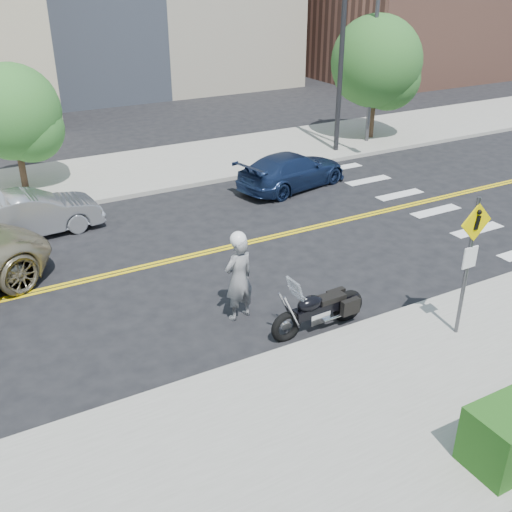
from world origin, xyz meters
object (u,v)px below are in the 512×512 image
at_px(parked_car_silver, 31,214).
at_px(parked_car_blue, 292,170).
at_px(motorcycle, 319,301).
at_px(motorcyclist, 239,276).
at_px(pedestrian_sign, 470,254).

bearing_deg(parked_car_silver, parked_car_blue, -95.14).
bearing_deg(parked_car_silver, motorcycle, -155.42).
bearing_deg(motorcycle, motorcyclist, 134.19).
distance_m(parked_car_silver, parked_car_blue, 8.71).
distance_m(motorcycle, parked_car_silver, 9.22).
relative_size(parked_car_silver, parked_car_blue, 0.92).
height_order(pedestrian_sign, motorcyclist, pedestrian_sign).
relative_size(pedestrian_sign, parked_car_blue, 0.71).
bearing_deg(parked_car_silver, pedestrian_sign, -149.54).
relative_size(pedestrian_sign, parked_car_silver, 0.76).
distance_m(pedestrian_sign, motorcycle, 3.15).
xyz_separation_m(pedestrian_sign, motorcycle, (-2.32, 1.71, -1.27)).
relative_size(pedestrian_sign, motorcyclist, 1.44).
distance_m(motorcyclist, motorcycle, 1.81).
xyz_separation_m(pedestrian_sign, parked_car_blue, (1.98, 9.64, -1.34)).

